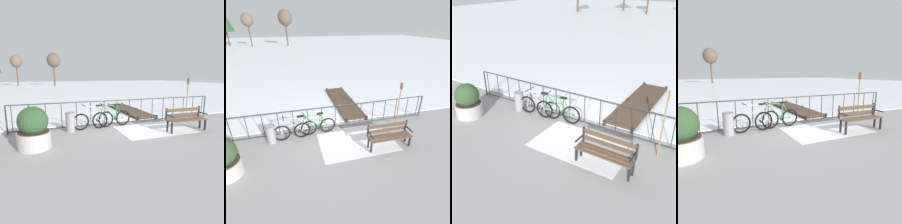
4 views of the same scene
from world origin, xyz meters
TOP-DOWN VIEW (x-y plane):
  - ground_plane at (0.00, 0.00)m, footprint 160.00×160.00m
  - frozen_pond at (0.00, 28.40)m, footprint 80.00×56.00m
  - snow_patch at (0.84, -1.20)m, footprint 2.87×1.83m
  - railing_fence at (0.00, 0.00)m, footprint 9.06×0.06m
  - bicycle_near_railing at (-0.62, -0.27)m, footprint 1.71×0.52m
  - bicycle_second at (-1.39, -0.30)m, footprint 1.71×0.52m
  - park_bench at (1.86, -1.70)m, footprint 1.61×0.51m
  - planter_with_shrub at (-3.53, -1.69)m, footprint 0.95×0.95m
  - trash_bin at (-2.31, -0.35)m, footprint 0.35×0.35m
  - oar_upright at (2.94, -0.50)m, footprint 0.04×0.16m
  - wooden_dock at (1.40, 2.48)m, footprint 1.10×4.46m
  - tree_far_west at (-7.59, 32.08)m, footprint 2.07×2.07m
  - tree_west_mid at (-1.04, 31.93)m, footprint 2.53×2.53m

SIDE VIEW (x-z plane):
  - ground_plane at x=0.00m, z-range 0.00..0.00m
  - snow_patch at x=0.84m, z-range 0.00..0.01m
  - frozen_pond at x=0.00m, z-range 0.00..0.03m
  - wooden_dock at x=1.40m, z-range 0.02..0.22m
  - bicycle_near_railing at x=-0.62m, z-range -0.12..0.86m
  - bicycle_second at x=-1.39m, z-range -0.12..0.86m
  - trash_bin at x=-2.31m, z-range 0.01..0.74m
  - park_bench at x=1.86m, z-range 0.07..0.96m
  - railing_fence at x=0.00m, z-range 0.02..1.09m
  - planter_with_shrub at x=-3.53m, z-range -0.04..1.19m
  - oar_upright at x=2.94m, z-range 0.15..2.13m
  - tree_far_west at x=-7.59m, z-range 1.65..7.35m
  - tree_west_mid at x=-1.04m, z-range 1.70..7.98m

